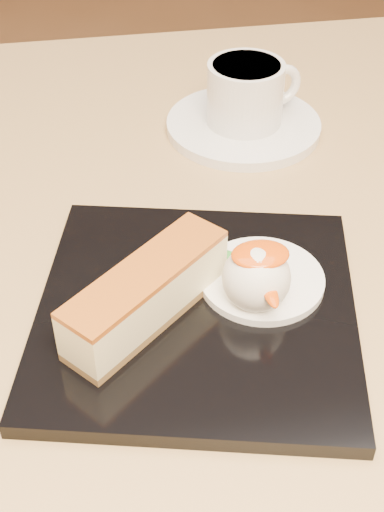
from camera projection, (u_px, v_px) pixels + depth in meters
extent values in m
cylinder|color=black|center=(162.00, 494.00, 0.81)|extent=(0.08, 0.08, 0.66)
cube|color=olive|center=(150.00, 261.00, 0.58)|extent=(0.80, 0.80, 0.04)
cube|color=black|center=(197.00, 311.00, 0.50)|extent=(0.27, 0.27, 0.01)
cube|color=brown|center=(148.00, 313.00, 0.49)|extent=(0.12, 0.11, 0.01)
cube|color=beige|center=(146.00, 292.00, 0.47)|extent=(0.12, 0.11, 0.03)
cube|color=#86380E|center=(145.00, 272.00, 0.46)|extent=(0.12, 0.11, 0.00)
cylinder|color=white|center=(262.00, 279.00, 0.51)|extent=(0.09, 0.09, 0.01)
sphere|color=white|center=(256.00, 278.00, 0.48)|extent=(0.05, 0.05, 0.05)
ellipsoid|color=#E54B07|center=(260.00, 254.00, 0.47)|extent=(0.04, 0.03, 0.01)
ellipsoid|color=green|center=(216.00, 262.00, 0.52)|extent=(0.02, 0.01, 0.00)
ellipsoid|color=green|center=(228.00, 255.00, 0.53)|extent=(0.02, 0.02, 0.00)
ellipsoid|color=green|center=(202.00, 256.00, 0.53)|extent=(0.01, 0.02, 0.00)
cylinder|color=white|center=(243.00, 126.00, 0.70)|extent=(0.15, 0.15, 0.01)
cylinder|color=white|center=(245.00, 94.00, 0.67)|extent=(0.07, 0.07, 0.06)
cylinder|color=black|center=(247.00, 66.00, 0.65)|extent=(0.06, 0.06, 0.00)
torus|color=white|center=(282.00, 85.00, 0.69)|extent=(0.04, 0.02, 0.04)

